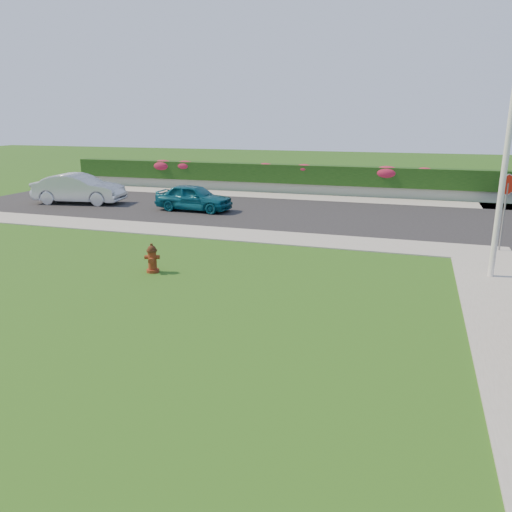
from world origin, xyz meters
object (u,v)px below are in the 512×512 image
(sedan_teal, at_px, (194,197))
(stop_sign, at_px, (507,194))
(fire_hydrant, at_px, (152,259))
(sedan_silver, at_px, (79,189))
(utility_pole, at_px, (504,172))

(sedan_teal, bearing_deg, stop_sign, -103.13)
(fire_hydrant, distance_m, sedan_teal, 9.92)
(sedan_silver, xyz_separation_m, stop_sign, (19.69, -3.85, 1.15))
(sedan_teal, height_order, sedan_silver, sedan_silver)
(fire_hydrant, distance_m, utility_pole, 10.09)
(stop_sign, bearing_deg, utility_pole, -117.76)
(sedan_teal, xyz_separation_m, utility_pole, (12.41, -6.96, 2.30))
(sedan_teal, distance_m, utility_pole, 14.42)
(fire_hydrant, relative_size, stop_sign, 0.33)
(utility_pole, distance_m, stop_sign, 3.45)
(sedan_silver, xyz_separation_m, utility_pole, (19.04, -7.08, 2.17))
(fire_hydrant, relative_size, sedan_silver, 0.19)
(fire_hydrant, bearing_deg, sedan_silver, 115.98)
(sedan_silver, height_order, utility_pole, utility_pole)
(sedan_teal, bearing_deg, sedan_silver, 91.82)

